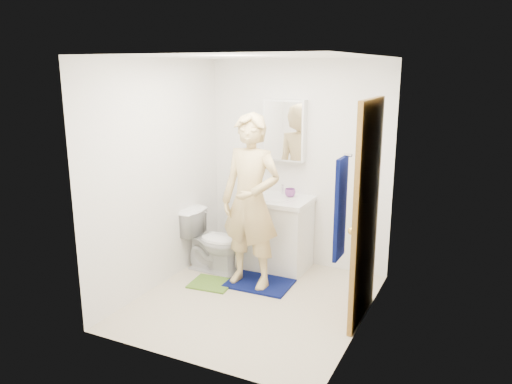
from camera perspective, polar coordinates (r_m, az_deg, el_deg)
floor at (r=5.18m, az=-0.35°, el=-12.45°), size 2.20×2.40×0.02m
ceiling at (r=4.64m, az=-0.40°, el=15.37°), size 2.20×2.40×0.02m
wall_back at (r=5.85m, az=4.86°, el=3.15°), size 2.20×0.02×2.40m
wall_front at (r=3.76m, az=-8.54°, el=-3.19°), size 2.20×0.02×2.40m
wall_left at (r=5.34m, az=-11.13°, el=1.86°), size 0.02×2.40×2.40m
wall_right at (r=4.41m, az=12.69°, el=-0.80°), size 0.02×2.40×2.40m
vanity_cabinet at (r=5.85m, az=2.28°, el=-4.94°), size 0.75×0.55×0.80m
countertop at (r=5.73m, az=2.32°, el=-0.91°), size 0.79×0.59×0.05m
sink_basin at (r=5.72m, az=2.32°, el=-0.77°), size 0.40×0.40×0.03m
faucet at (r=5.87m, az=3.03°, el=0.30°), size 0.03×0.03×0.12m
medicine_cabinet at (r=5.78m, az=3.30°, el=7.05°), size 0.50×0.12×0.70m
mirror_panel at (r=5.73m, az=3.06°, el=6.98°), size 0.46×0.01×0.66m
door at (r=4.60m, az=12.47°, el=-2.41°), size 0.05×0.80×2.05m
door_knob at (r=4.34m, az=10.90°, el=-4.39°), size 0.07×0.07×0.07m
towel at (r=3.88m, az=9.62°, el=-1.91°), size 0.03×0.24×0.80m
towel_hook at (r=3.78m, az=10.47°, el=4.15°), size 0.06×0.02×0.02m
toilet at (r=5.80m, az=-4.91°, el=-5.59°), size 0.71×0.42×0.72m
bath_mat at (r=5.54m, az=0.40°, el=-10.40°), size 0.70×0.51×0.02m
green_rug at (r=5.56m, az=-5.11°, el=-10.38°), size 0.48×0.41×0.02m
soap_dispenser at (r=5.72m, az=-0.15°, el=0.20°), size 0.09×0.09×0.17m
toothbrush_cup at (r=5.76m, az=3.92°, el=-0.10°), size 0.14×0.14×0.10m
man at (r=5.20m, az=-0.61°, el=-1.11°), size 0.70×0.48×1.84m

